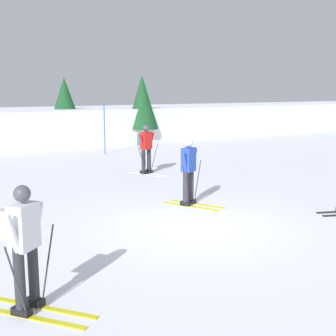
{
  "coord_description": "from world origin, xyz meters",
  "views": [
    {
      "loc": [
        -5.38,
        -7.55,
        2.89
      ],
      "look_at": [
        0.68,
        2.17,
        0.9
      ],
      "focal_mm": 47.99,
      "sensor_mm": 36.0,
      "label": 1
    }
  ],
  "objects_px": {
    "skier_white": "(23,242)",
    "conifer_far_right": "(65,103)",
    "skier_blue": "(189,170)",
    "trail_marker_pole": "(105,129)",
    "skier_red": "(146,147)",
    "conifer_far_centre": "(142,102)"
  },
  "relations": [
    {
      "from": "skier_white",
      "to": "conifer_far_right",
      "type": "xyz_separation_m",
      "value": [
        7.2,
        18.97,
        1.21
      ]
    },
    {
      "from": "skier_blue",
      "to": "skier_white",
      "type": "relative_size",
      "value": 1.0
    },
    {
      "from": "skier_blue",
      "to": "trail_marker_pole",
      "type": "relative_size",
      "value": 0.75
    },
    {
      "from": "trail_marker_pole",
      "to": "skier_blue",
      "type": "bearing_deg",
      "value": -101.77
    },
    {
      "from": "skier_red",
      "to": "trail_marker_pole",
      "type": "height_order",
      "value": "trail_marker_pole"
    },
    {
      "from": "skier_white",
      "to": "conifer_far_centre",
      "type": "relative_size",
      "value": 0.46
    },
    {
      "from": "skier_white",
      "to": "trail_marker_pole",
      "type": "height_order",
      "value": "trail_marker_pole"
    },
    {
      "from": "skier_red",
      "to": "conifer_far_centre",
      "type": "bearing_deg",
      "value": 61.89
    },
    {
      "from": "skier_white",
      "to": "conifer_far_centre",
      "type": "xyz_separation_m",
      "value": [
        11.03,
        16.92,
        1.26
      ]
    },
    {
      "from": "skier_white",
      "to": "conifer_far_right",
      "type": "bearing_deg",
      "value": 69.21
    },
    {
      "from": "skier_blue",
      "to": "conifer_far_right",
      "type": "bearing_deg",
      "value": 81.85
    },
    {
      "from": "skier_white",
      "to": "conifer_far_right",
      "type": "height_order",
      "value": "conifer_far_right"
    },
    {
      "from": "skier_red",
      "to": "trail_marker_pole",
      "type": "distance_m",
      "value": 5.31
    },
    {
      "from": "skier_red",
      "to": "skier_blue",
      "type": "bearing_deg",
      "value": -105.47
    },
    {
      "from": "skier_blue",
      "to": "conifer_far_centre",
      "type": "bearing_deg",
      "value": 65.78
    },
    {
      "from": "skier_red",
      "to": "skier_white",
      "type": "distance_m",
      "value": 10.02
    },
    {
      "from": "skier_blue",
      "to": "conifer_far_right",
      "type": "distance_m",
      "value": 15.71
    },
    {
      "from": "skier_blue",
      "to": "conifer_far_centre",
      "type": "relative_size",
      "value": 0.46
    },
    {
      "from": "skier_blue",
      "to": "skier_white",
      "type": "bearing_deg",
      "value": -145.18
    },
    {
      "from": "skier_red",
      "to": "skier_blue",
      "type": "height_order",
      "value": "same"
    },
    {
      "from": "skier_red",
      "to": "skier_blue",
      "type": "distance_m",
      "value": 4.57
    },
    {
      "from": "conifer_far_centre",
      "to": "skier_white",
      "type": "bearing_deg",
      "value": -123.11
    }
  ]
}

